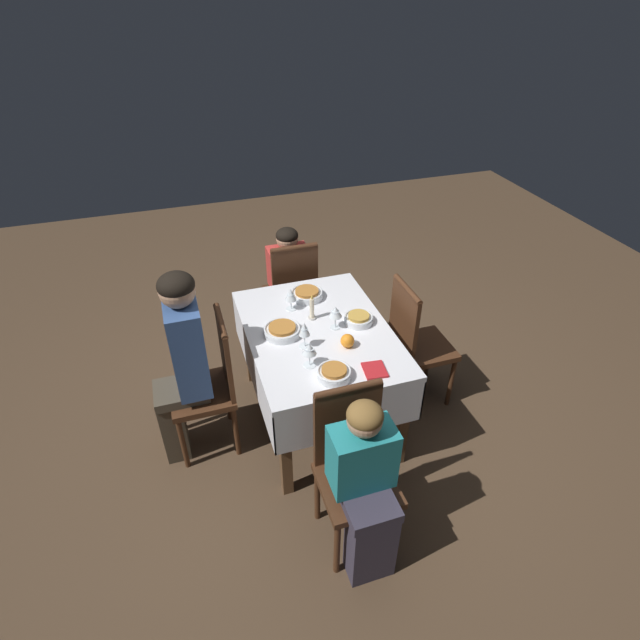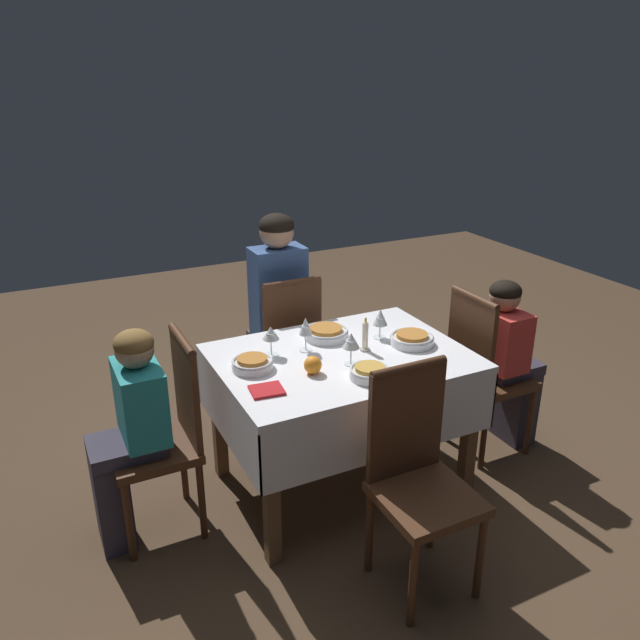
{
  "view_description": "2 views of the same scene",
  "coord_description": "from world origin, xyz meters",
  "px_view_note": "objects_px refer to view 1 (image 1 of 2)",
  "views": [
    {
      "loc": [
        2.29,
        -0.73,
        2.5
      ],
      "look_at": [
        0.08,
        -0.01,
        0.86
      ],
      "focal_mm": 28.0,
      "sensor_mm": 36.0,
      "label": 1
    },
    {
      "loc": [
        1.26,
        2.33,
        1.97
      ],
      "look_at": [
        0.07,
        -0.09,
        0.88
      ],
      "focal_mm": 35.0,
      "sensor_mm": 36.0,
      "label": 2
    }
  ],
  "objects_px": {
    "napkin_red_folded": "(375,370)",
    "wine_glass_north": "(335,312)",
    "chair_west": "(292,291)",
    "bowl_south": "(282,330)",
    "chair_north": "(415,340)",
    "wine_glass_east": "(309,350)",
    "person_child_red": "(287,277)",
    "wine_glass_west": "(291,295)",
    "candle_centerpiece": "(312,310)",
    "person_child_teal": "(366,484)",
    "person_adult_denim": "(182,359)",
    "wine_glass_south": "(304,330)",
    "chair_east": "(353,463)",
    "bowl_north": "(359,319)",
    "orange_fruit": "(347,341)",
    "bowl_east": "(334,373)",
    "dining_table": "(318,344)",
    "chair_south": "(212,380)",
    "bowl_west": "(307,294)"
  },
  "relations": [
    {
      "from": "orange_fruit",
      "to": "napkin_red_folded",
      "type": "height_order",
      "value": "orange_fruit"
    },
    {
      "from": "chair_west",
      "to": "bowl_south",
      "type": "xyz_separation_m",
      "value": [
        0.79,
        -0.27,
        0.25
      ]
    },
    {
      "from": "chair_south",
      "to": "person_child_red",
      "type": "xyz_separation_m",
      "value": [
        -0.98,
        0.72,
        0.03
      ]
    },
    {
      "from": "chair_south",
      "to": "wine_glass_south",
      "type": "xyz_separation_m",
      "value": [
        0.13,
        0.54,
        0.34
      ]
    },
    {
      "from": "bowl_east",
      "to": "wine_glass_east",
      "type": "height_order",
      "value": "wine_glass_east"
    },
    {
      "from": "napkin_red_folded",
      "to": "wine_glass_east",
      "type": "bearing_deg",
      "value": -115.35
    },
    {
      "from": "wine_glass_east",
      "to": "chair_east",
      "type": "bearing_deg",
      "value": 6.69
    },
    {
      "from": "dining_table",
      "to": "candle_centerpiece",
      "type": "height_order",
      "value": "candle_centerpiece"
    },
    {
      "from": "chair_west",
      "to": "wine_glass_south",
      "type": "xyz_separation_m",
      "value": [
        0.95,
        -0.18,
        0.34
      ]
    },
    {
      "from": "chair_east",
      "to": "chair_south",
      "type": "bearing_deg",
      "value": 125.21
    },
    {
      "from": "person_adult_denim",
      "to": "wine_glass_north",
      "type": "bearing_deg",
      "value": 89.28
    },
    {
      "from": "wine_glass_north",
      "to": "orange_fruit",
      "type": "distance_m",
      "value": 0.21
    },
    {
      "from": "wine_glass_east",
      "to": "chair_north",
      "type": "bearing_deg",
      "value": 109.38
    },
    {
      "from": "chair_east",
      "to": "wine_glass_east",
      "type": "relative_size",
      "value": 6.42
    },
    {
      "from": "chair_north",
      "to": "wine_glass_east",
      "type": "relative_size",
      "value": 6.42
    },
    {
      "from": "wine_glass_east",
      "to": "candle_centerpiece",
      "type": "bearing_deg",
      "value": 161.17
    },
    {
      "from": "bowl_north",
      "to": "wine_glass_west",
      "type": "bearing_deg",
      "value": -127.0
    },
    {
      "from": "dining_table",
      "to": "chair_south",
      "type": "distance_m",
      "value": 0.67
    },
    {
      "from": "wine_glass_west",
      "to": "chair_north",
      "type": "bearing_deg",
      "value": 69.87
    },
    {
      "from": "chair_east",
      "to": "wine_glass_south",
      "type": "height_order",
      "value": "chair_east"
    },
    {
      "from": "person_child_red",
      "to": "candle_centerpiece",
      "type": "height_order",
      "value": "person_child_red"
    },
    {
      "from": "napkin_red_folded",
      "to": "wine_glass_north",
      "type": "bearing_deg",
      "value": -170.68
    },
    {
      "from": "chair_south",
      "to": "napkin_red_folded",
      "type": "relative_size",
      "value": 6.27
    },
    {
      "from": "wine_glass_east",
      "to": "orange_fruit",
      "type": "height_order",
      "value": "wine_glass_east"
    },
    {
      "from": "chair_east",
      "to": "wine_glass_west",
      "type": "xyz_separation_m",
      "value": [
        -1.09,
        -0.01,
        0.33
      ]
    },
    {
      "from": "chair_east",
      "to": "person_child_teal",
      "type": "bearing_deg",
      "value": -90.0
    },
    {
      "from": "wine_glass_west",
      "to": "napkin_red_folded",
      "type": "xyz_separation_m",
      "value": [
        0.71,
        0.27,
        -0.1
      ]
    },
    {
      "from": "orange_fruit",
      "to": "person_child_red",
      "type": "bearing_deg",
      "value": -177.37
    },
    {
      "from": "chair_south",
      "to": "bowl_east",
      "type": "height_order",
      "value": "chair_south"
    },
    {
      "from": "dining_table",
      "to": "orange_fruit",
      "type": "bearing_deg",
      "value": 28.63
    },
    {
      "from": "chair_east",
      "to": "person_adult_denim",
      "type": "height_order",
      "value": "person_adult_denim"
    },
    {
      "from": "person_child_red",
      "to": "wine_glass_north",
      "type": "distance_m",
      "value": 1.04
    },
    {
      "from": "person_child_red",
      "to": "napkin_red_folded",
      "type": "bearing_deg",
      "value": 94.82
    },
    {
      "from": "bowl_south",
      "to": "bowl_west",
      "type": "height_order",
      "value": "same"
    },
    {
      "from": "person_child_teal",
      "to": "bowl_west",
      "type": "relative_size",
      "value": 4.66
    },
    {
      "from": "napkin_red_folded",
      "to": "chair_north",
      "type": "bearing_deg",
      "value": 131.8
    },
    {
      "from": "bowl_north",
      "to": "napkin_red_folded",
      "type": "relative_size",
      "value": 1.21
    },
    {
      "from": "chair_east",
      "to": "chair_west",
      "type": "distance_m",
      "value": 1.65
    },
    {
      "from": "wine_glass_east",
      "to": "wine_glass_north",
      "type": "xyz_separation_m",
      "value": [
        -0.29,
        0.25,
        0.01
      ]
    },
    {
      "from": "candle_centerpiece",
      "to": "wine_glass_west",
      "type": "bearing_deg",
      "value": -145.78
    },
    {
      "from": "person_child_teal",
      "to": "person_adult_denim",
      "type": "bearing_deg",
      "value": 126.34
    },
    {
      "from": "person_child_red",
      "to": "wine_glass_west",
      "type": "relative_size",
      "value": 6.47
    },
    {
      "from": "wine_glass_east",
      "to": "wine_glass_west",
      "type": "xyz_separation_m",
      "value": [
        -0.56,
        0.05,
        -0.0
      ]
    },
    {
      "from": "dining_table",
      "to": "chair_east",
      "type": "distance_m",
      "value": 0.83
    },
    {
      "from": "chair_west",
      "to": "orange_fruit",
      "type": "distance_m",
      "value": 1.06
    },
    {
      "from": "person_child_red",
      "to": "wine_glass_south",
      "type": "height_order",
      "value": "person_child_red"
    },
    {
      "from": "wine_glass_west",
      "to": "candle_centerpiece",
      "type": "xyz_separation_m",
      "value": [
        0.14,
        0.1,
        -0.04
      ]
    },
    {
      "from": "dining_table",
      "to": "wine_glass_north",
      "type": "xyz_separation_m",
      "value": [
        0.01,
        0.1,
        0.22
      ]
    },
    {
      "from": "wine_glass_south",
      "to": "bowl_east",
      "type": "distance_m",
      "value": 0.32
    },
    {
      "from": "wine_glass_east",
      "to": "bowl_north",
      "type": "bearing_deg",
      "value": 126.25
    }
  ]
}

